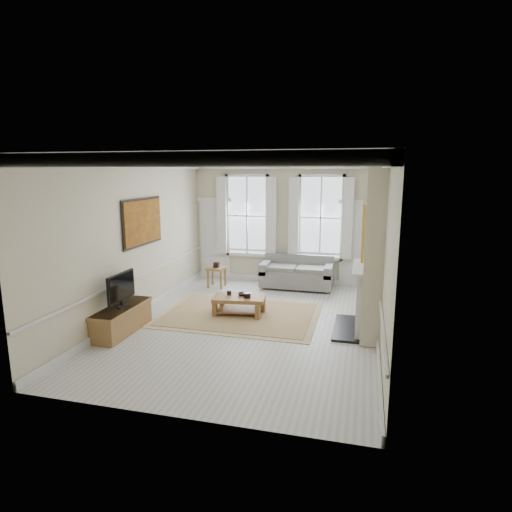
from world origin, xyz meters
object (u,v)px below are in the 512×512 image
(sofa, at_px, (297,274))
(side_table, at_px, (217,271))
(tv_stand, at_px, (122,319))
(coffee_table, at_px, (239,300))

(sofa, xyz_separation_m, side_table, (-2.17, -0.50, 0.08))
(sofa, bearing_deg, tv_stand, -123.97)
(side_table, xyz_separation_m, tv_stand, (-0.67, -3.70, -0.18))
(sofa, height_order, coffee_table, sofa)
(sofa, bearing_deg, side_table, -166.98)
(sofa, height_order, tv_stand, sofa)
(sofa, relative_size, side_table, 3.48)
(coffee_table, height_order, tv_stand, tv_stand)
(tv_stand, bearing_deg, side_table, 79.80)
(side_table, height_order, tv_stand, side_table)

